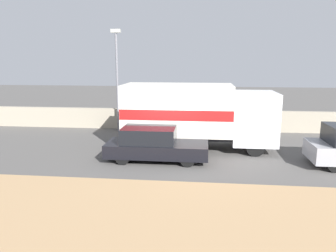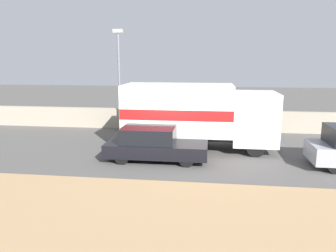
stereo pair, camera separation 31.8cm
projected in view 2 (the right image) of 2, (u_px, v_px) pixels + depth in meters
ground_plane at (165, 158)px, 14.76m from camera, size 80.00×80.00×0.00m
dirt_shoulder_foreground at (133, 227)px, 8.65m from camera, size 60.00×6.71×0.04m
stone_wall_backdrop at (179, 120)px, 20.60m from camera, size 60.00×0.35×1.28m
street_lamp at (119, 72)px, 19.93m from camera, size 0.56×0.28×6.12m
box_truck at (196, 113)px, 16.01m from camera, size 7.35×2.50×3.18m
car_hatchback at (154, 144)px, 14.29m from camera, size 4.42×1.72×1.47m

